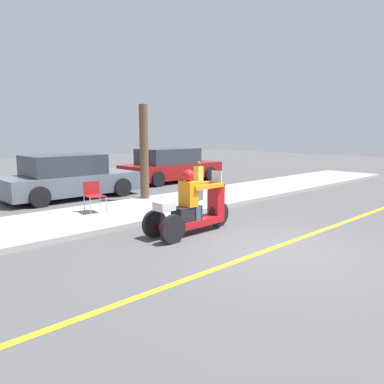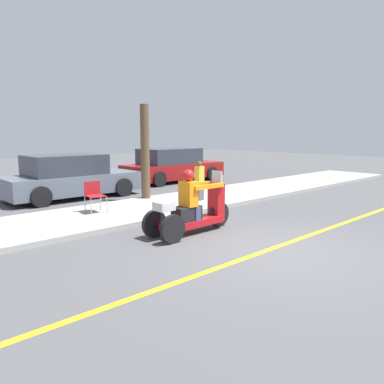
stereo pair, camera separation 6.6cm
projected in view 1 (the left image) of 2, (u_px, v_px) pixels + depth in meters
ground_plane at (272, 249)px, 7.27m from camera, size 60.00×60.00×0.00m
lane_stripe at (261, 252)px, 7.04m from camera, size 24.00×0.12×0.01m
sidewalk_strip at (135, 210)px, 10.57m from camera, size 28.00×2.80×0.12m
motorcycle_trike at (192, 210)px, 8.32m from camera, size 2.30×0.72×1.45m
spectator_with_child at (199, 181)px, 11.71m from camera, size 0.32×0.23×1.23m
folding_chair_set_back at (93, 194)px, 9.96m from camera, size 0.52×0.52×0.82m
parked_car_lot_far at (171, 166)px, 17.04m from camera, size 4.79×2.03×1.52m
parked_car_lot_center at (69, 178)px, 12.77m from camera, size 4.47×2.10×1.49m
tree_trunk at (144, 152)px, 11.96m from camera, size 0.28×0.28×2.99m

